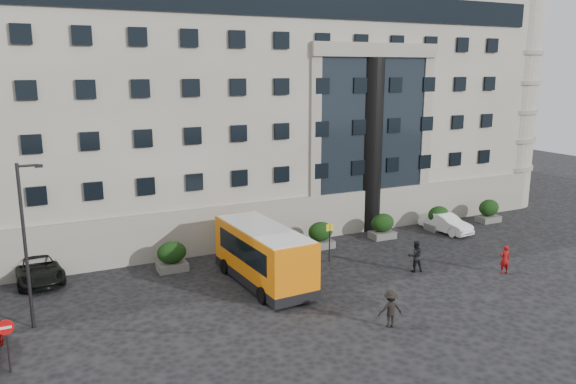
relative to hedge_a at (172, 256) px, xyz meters
name	(u,v)px	position (x,y,z in m)	size (l,w,h in m)	color
ground	(286,306)	(4.00, -7.80, -0.93)	(120.00, 120.00, 0.00)	black
civic_building	(239,106)	(10.00, 14.20, 8.07)	(44.00, 24.00, 18.00)	gray
entrance_column	(370,146)	(16.00, 2.50, 5.57)	(1.80, 1.80, 13.00)	black
hedge_a	(172,256)	(0.00, 0.00, 0.00)	(1.80, 1.26, 1.84)	#50504E
hedge_b	(251,245)	(5.20, 0.00, 0.00)	(1.80, 1.26, 1.84)	#50504E
hedge_c	(320,235)	(10.40, 0.00, 0.00)	(1.80, 1.26, 1.84)	#50504E
hedge_d	(383,226)	(15.60, 0.00, 0.00)	(1.80, 1.26, 1.84)	#50504E
hedge_e	(438,218)	(20.80, 0.00, 0.00)	(1.80, 1.26, 1.84)	#50504E
hedge_f	(489,211)	(26.00, 0.00, 0.00)	(1.80, 1.26, 1.84)	#50504E
street_lamp	(26,240)	(-7.94, -4.80, 3.44)	(1.16, 0.18, 8.00)	#262628
bus_stop_sign	(330,236)	(9.50, -2.80, 0.80)	(0.50, 0.08, 2.52)	#262628
no_entry_sign	(6,335)	(-9.00, -8.84, 0.72)	(0.64, 0.16, 2.32)	#262628
minibus	(264,253)	(4.24, -4.35, 0.90)	(3.33, 8.11, 3.33)	orange
parked_car_d	(38,268)	(-7.50, 1.81, -0.18)	(2.49, 5.39, 1.50)	black
white_taxi	(446,223)	(20.84, -0.80, -0.22)	(1.50, 4.30, 1.42)	white
pedestrian_a	(505,259)	(18.00, -9.24, -0.04)	(0.65, 0.43, 1.78)	maroon
pedestrian_b	(415,256)	(13.34, -6.61, 0.05)	(0.95, 0.74, 1.95)	black
pedestrian_c	(390,309)	(7.45, -12.18, -0.02)	(1.18, 0.68, 1.83)	black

